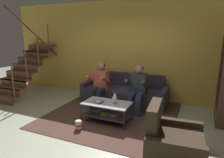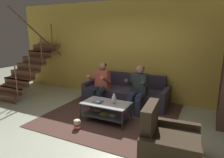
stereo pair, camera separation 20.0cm
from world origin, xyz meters
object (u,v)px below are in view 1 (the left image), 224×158
coffee_table (107,109)px  vase (115,99)px  couch (124,93)px  person_seated_left (100,83)px  popcorn_tub (78,125)px  armchair (172,143)px  person_seated_right (138,87)px  book_stack (98,102)px

coffee_table → vase: (0.17, 0.03, 0.25)m
couch → person_seated_left: 0.83m
popcorn_tub → vase: bearing=51.1°
vase → popcorn_tub: (-0.53, -0.66, -0.43)m
couch → armchair: armchair is taller
person_seated_left → coffee_table: 1.07m
coffee_table → armchair: size_ratio=1.11×
couch → armchair: (1.60, -2.19, 0.00)m
person_seated_right → vase: (-0.29, -0.78, -0.10)m
person_seated_right → armchair: person_seated_right is taller
couch → armchair: 2.71m
couch → person_seated_left: size_ratio=2.00×
vase → coffee_table: bearing=-170.0°
couch → coffee_table: 1.33m
book_stack → popcorn_tub: size_ratio=1.13×
person_seated_left → book_stack: 0.99m
coffee_table → book_stack: book_stack is taller
person_seated_right → vase: person_seated_right is taller
couch → person_seated_right: size_ratio=2.02×
person_seated_left → coffee_table: size_ratio=1.12×
book_stack → couch: bearing=85.5°
armchair → popcorn_tub: 1.91m
book_stack → popcorn_tub: book_stack is taller
couch → book_stack: (-0.11, -1.40, 0.19)m
book_stack → armchair: 1.89m
vase → couch: bearing=100.6°
person_seated_right → armchair: bearing=-57.4°
couch → armchair: size_ratio=2.49×
person_seated_left → person_seated_right: person_seated_left is taller
armchair → popcorn_tub: size_ratio=4.43×
couch → book_stack: size_ratio=9.80×
coffee_table → armchair: bearing=-29.4°
person_seated_left → person_seated_right: size_ratio=1.01×
person_seated_right → coffee_table: size_ratio=1.12×
book_stack → armchair: size_ratio=0.25×
person_seated_right → book_stack: person_seated_right is taller
vase → person_seated_right: bearing=69.7°
person_seated_right → coffee_table: 1.00m
person_seated_left → coffee_table: (0.60, -0.81, -0.36)m
person_seated_left → popcorn_tub: 1.56m
coffee_table → vase: bearing=10.0°
person_seated_right → book_stack: size_ratio=4.87×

